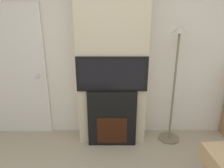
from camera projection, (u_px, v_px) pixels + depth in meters
name	position (u px, v px, depth m)	size (l,w,h in m)	color
wall_back	(112.00, 50.00, 3.25)	(6.00, 0.06, 2.70)	silver
chimney_breast	(112.00, 53.00, 3.04)	(0.97, 0.37, 2.70)	beige
fireplace	(112.00, 118.00, 3.18)	(0.70, 0.15, 0.86)	black
television	(112.00, 74.00, 2.95)	(0.97, 0.07, 0.48)	black
floor_lamp	(175.00, 75.00, 3.07)	(0.32, 0.32, 1.74)	#726651
entry_door	(18.00, 73.00, 3.31)	(0.88, 0.09, 2.03)	silver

